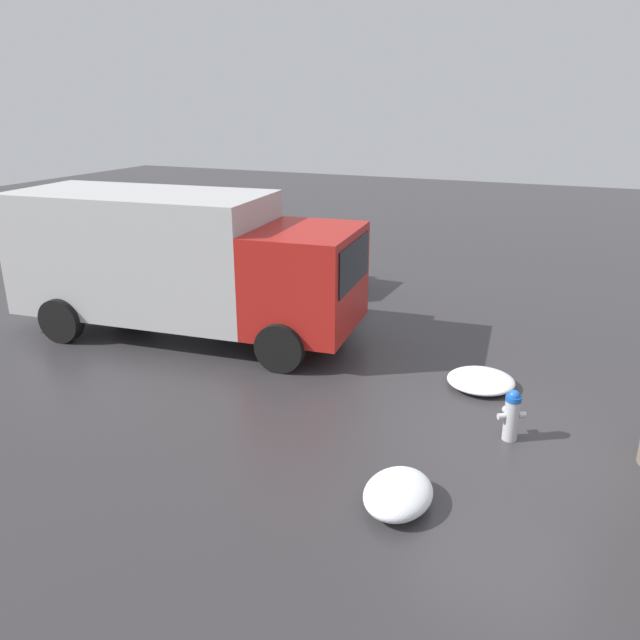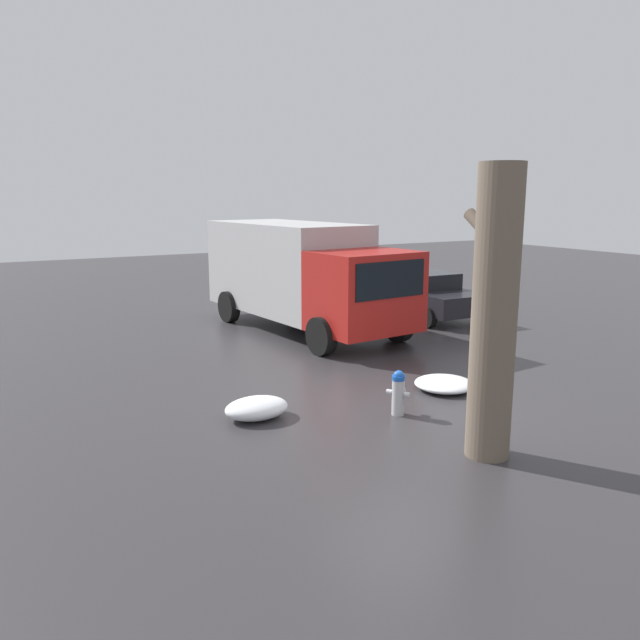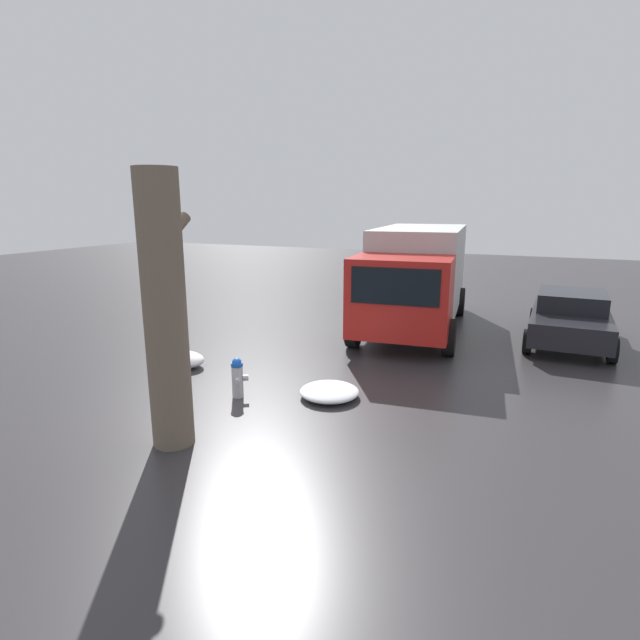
# 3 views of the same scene
# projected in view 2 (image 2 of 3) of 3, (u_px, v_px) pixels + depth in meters

# --- Properties ---
(ground_plane) EXTENTS (60.00, 60.00, 0.00)m
(ground_plane) POSITION_uv_depth(u_px,v_px,m) (398.00, 415.00, 10.52)
(ground_plane) COLOR #333033
(fire_hydrant) EXTENTS (0.40, 0.35, 0.77)m
(fire_hydrant) POSITION_uv_depth(u_px,v_px,m) (398.00, 392.00, 10.45)
(fire_hydrant) COLOR #B7B7BC
(fire_hydrant) RESTS_ON ground_plane
(tree_trunk) EXTENTS (0.95, 0.62, 4.07)m
(tree_trunk) POSITION_uv_depth(u_px,v_px,m) (494.00, 314.00, 8.50)
(tree_trunk) COLOR #6B5B4C
(tree_trunk) RESTS_ON ground_plane
(delivery_truck) EXTENTS (7.18, 3.16, 2.88)m
(delivery_truck) POSITION_uv_depth(u_px,v_px,m) (301.00, 272.00, 16.88)
(delivery_truck) COLOR red
(delivery_truck) RESTS_ON ground_plane
(parked_car) EXTENTS (4.15, 2.12, 1.35)m
(parked_car) POSITION_uv_depth(u_px,v_px,m) (424.00, 293.00, 18.91)
(parked_car) COLOR black
(parked_car) RESTS_ON ground_plane
(snow_pile_by_hydrant) EXTENTS (0.81, 1.08, 0.35)m
(snow_pile_by_hydrant) POSITION_uv_depth(u_px,v_px,m) (257.00, 408.00, 10.32)
(snow_pile_by_hydrant) COLOR white
(snow_pile_by_hydrant) RESTS_ON ground_plane
(snow_pile_curbside) EXTENTS (1.13, 1.12, 0.23)m
(snow_pile_curbside) POSITION_uv_depth(u_px,v_px,m) (444.00, 384.00, 11.85)
(snow_pile_curbside) COLOR white
(snow_pile_curbside) RESTS_ON ground_plane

